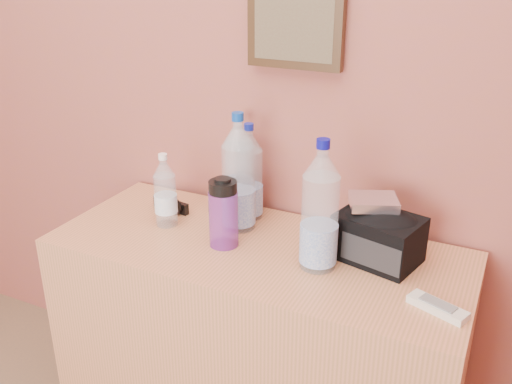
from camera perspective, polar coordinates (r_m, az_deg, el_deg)
picture_frame at (r=1.76m, az=3.93°, el=16.23°), size 0.30×0.03×0.25m
dresser at (r=1.94m, az=0.10°, el=-15.72°), size 1.26×0.53×0.79m
pet_large_a at (r=1.77m, az=-1.76°, el=1.35°), size 0.10×0.10×0.38m
pet_large_b at (r=1.89m, az=-1.72°, el=2.27°), size 0.09×0.09×0.34m
pet_large_c at (r=1.85m, az=-0.70°, el=1.54°), size 0.09×0.09×0.32m
pet_large_d at (r=1.55m, az=6.41°, el=-2.07°), size 0.10×0.10×0.37m
pet_small at (r=1.83m, az=-9.06°, el=-0.21°), size 0.07×0.07×0.24m
nalgene_bottle at (r=1.68m, az=-3.27°, el=-2.07°), size 0.09×0.09×0.22m
sunglasses at (r=1.96m, az=-8.50°, el=-1.28°), size 0.15×0.08×0.04m
ac_remote at (r=1.50m, az=17.70°, el=-10.93°), size 0.16×0.10×0.02m
toiletry_bag at (r=1.65m, az=12.16°, el=-4.26°), size 0.26×0.21×0.15m
foil_packet at (r=1.64m, az=11.67°, el=-0.97°), size 0.16×0.15×0.03m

